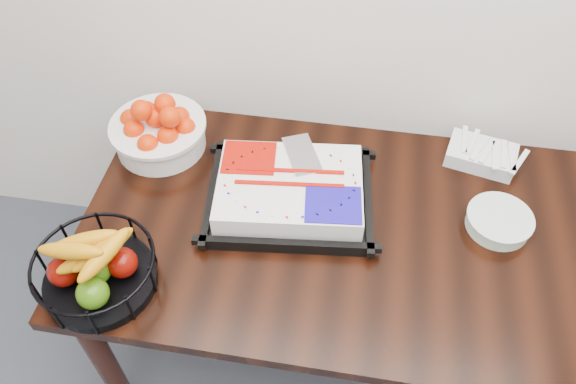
% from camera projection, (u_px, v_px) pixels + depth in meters
% --- Properties ---
extents(table, '(1.80, 0.90, 0.75)m').
position_uv_depth(table, '(377.00, 249.00, 1.74)').
color(table, black).
rests_on(table, ground).
extents(cake_tray, '(0.54, 0.44, 0.10)m').
position_uv_depth(cake_tray, '(290.00, 192.00, 1.71)').
color(cake_tray, black).
rests_on(cake_tray, table).
extents(tangerine_bowl, '(0.32, 0.32, 0.20)m').
position_uv_depth(tangerine_bowl, '(158.00, 126.00, 1.85)').
color(tangerine_bowl, white).
rests_on(tangerine_bowl, table).
extents(fruit_basket, '(0.33, 0.33, 0.17)m').
position_uv_depth(fruit_basket, '(96.00, 269.00, 1.50)').
color(fruit_basket, black).
rests_on(fruit_basket, table).
extents(plate_stack, '(0.20, 0.20, 0.05)m').
position_uv_depth(plate_stack, '(499.00, 221.00, 1.67)').
color(plate_stack, white).
rests_on(plate_stack, table).
extents(fork_bag, '(0.24, 0.19, 0.06)m').
position_uv_depth(fork_bag, '(481.00, 155.00, 1.84)').
color(fork_bag, silver).
rests_on(fork_bag, table).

